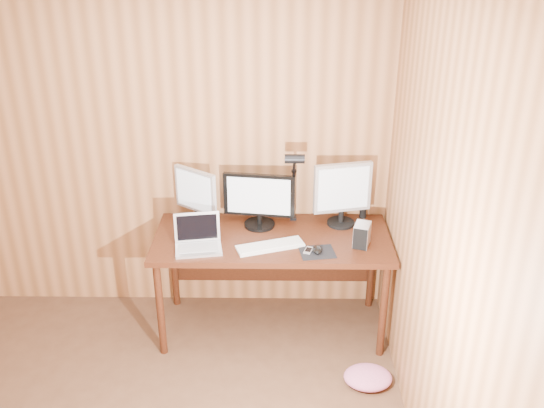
{
  "coord_description": "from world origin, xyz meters",
  "views": [
    {
      "loc": [
        0.98,
        -1.98,
        2.71
      ],
      "look_at": [
        0.93,
        1.58,
        1.02
      ],
      "focal_mm": 40.0,
      "sensor_mm": 36.0,
      "label": 1
    }
  ],
  "objects_px": {
    "speaker": "(363,210)",
    "hard_drive": "(362,235)",
    "desk": "(272,247)",
    "monitor_center": "(259,200)",
    "monitor_right": "(342,192)",
    "monitor_left": "(196,195)",
    "laptop": "(198,239)",
    "keyboard": "(270,246)",
    "desk_lamp": "(294,177)",
    "mouse": "(317,249)",
    "phone": "(308,250)"
  },
  "relations": [
    {
      "from": "laptop",
      "to": "mouse",
      "type": "relative_size",
      "value": 3.1
    },
    {
      "from": "mouse",
      "to": "laptop",
      "type": "bearing_deg",
      "value": 178.97
    },
    {
      "from": "laptop",
      "to": "speaker",
      "type": "height_order",
      "value": "laptop"
    },
    {
      "from": "monitor_left",
      "to": "keyboard",
      "type": "height_order",
      "value": "monitor_left"
    },
    {
      "from": "desk",
      "to": "phone",
      "type": "height_order",
      "value": "phone"
    },
    {
      "from": "keyboard",
      "to": "phone",
      "type": "distance_m",
      "value": 0.25
    },
    {
      "from": "laptop",
      "to": "keyboard",
      "type": "relative_size",
      "value": 0.72
    },
    {
      "from": "mouse",
      "to": "desk_lamp",
      "type": "distance_m",
      "value": 0.55
    },
    {
      "from": "keyboard",
      "to": "speaker",
      "type": "xyz_separation_m",
      "value": [
        0.66,
        0.45,
        0.05
      ]
    },
    {
      "from": "desk",
      "to": "desk_lamp",
      "type": "distance_m",
      "value": 0.52
    },
    {
      "from": "phone",
      "to": "desk_lamp",
      "type": "distance_m",
      "value": 0.53
    },
    {
      "from": "monitor_left",
      "to": "monitor_right",
      "type": "relative_size",
      "value": 0.87
    },
    {
      "from": "hard_drive",
      "to": "speaker",
      "type": "xyz_separation_m",
      "value": [
        0.06,
        0.41,
        -0.02
      ]
    },
    {
      "from": "desk",
      "to": "monitor_left",
      "type": "relative_size",
      "value": 4.0
    },
    {
      "from": "monitor_center",
      "to": "speaker",
      "type": "relative_size",
      "value": 4.17
    },
    {
      "from": "phone",
      "to": "monitor_center",
      "type": "bearing_deg",
      "value": 151.58
    },
    {
      "from": "mouse",
      "to": "hard_drive",
      "type": "relative_size",
      "value": 0.66
    },
    {
      "from": "monitor_center",
      "to": "laptop",
      "type": "relative_size",
      "value": 1.49
    },
    {
      "from": "desk",
      "to": "speaker",
      "type": "xyz_separation_m",
      "value": [
        0.65,
        0.23,
        0.18
      ]
    },
    {
      "from": "monitor_right",
      "to": "laptop",
      "type": "relative_size",
      "value": 1.38
    },
    {
      "from": "hard_drive",
      "to": "desk",
      "type": "bearing_deg",
      "value": -179.54
    },
    {
      "from": "monitor_right",
      "to": "desk_lamp",
      "type": "distance_m",
      "value": 0.35
    },
    {
      "from": "monitor_left",
      "to": "speaker",
      "type": "distance_m",
      "value": 1.2
    },
    {
      "from": "phone",
      "to": "hard_drive",
      "type": "bearing_deg",
      "value": 32.25
    },
    {
      "from": "hard_drive",
      "to": "keyboard",
      "type": "bearing_deg",
      "value": -158.93
    },
    {
      "from": "hard_drive",
      "to": "monitor_center",
      "type": "bearing_deg",
      "value": 175.86
    },
    {
      "from": "keyboard",
      "to": "phone",
      "type": "relative_size",
      "value": 4.53
    },
    {
      "from": "keyboard",
      "to": "desk_lamp",
      "type": "bearing_deg",
      "value": 46.11
    },
    {
      "from": "monitor_left",
      "to": "monitor_right",
      "type": "distance_m",
      "value": 1.02
    },
    {
      "from": "monitor_center",
      "to": "monitor_right",
      "type": "relative_size",
      "value": 1.08
    },
    {
      "from": "monitor_center",
      "to": "hard_drive",
      "type": "bearing_deg",
      "value": -14.04
    },
    {
      "from": "desk",
      "to": "mouse",
      "type": "distance_m",
      "value": 0.43
    },
    {
      "from": "monitor_right",
      "to": "phone",
      "type": "xyz_separation_m",
      "value": [
        -0.24,
        -0.39,
        -0.24
      ]
    },
    {
      "from": "keyboard",
      "to": "monitor_left",
      "type": "bearing_deg",
      "value": 126.57
    },
    {
      "from": "speaker",
      "to": "hard_drive",
      "type": "bearing_deg",
      "value": -98.23
    },
    {
      "from": "mouse",
      "to": "desk",
      "type": "bearing_deg",
      "value": 140.34
    },
    {
      "from": "monitor_right",
      "to": "keyboard",
      "type": "bearing_deg",
      "value": -158.83
    },
    {
      "from": "monitor_center",
      "to": "mouse",
      "type": "height_order",
      "value": "monitor_center"
    },
    {
      "from": "desk_lamp",
      "to": "desk",
      "type": "bearing_deg",
      "value": -119.93
    },
    {
      "from": "mouse",
      "to": "desk_lamp",
      "type": "bearing_deg",
      "value": 113.83
    },
    {
      "from": "monitor_left",
      "to": "hard_drive",
      "type": "relative_size",
      "value": 2.47
    },
    {
      "from": "laptop",
      "to": "phone",
      "type": "height_order",
      "value": "laptop"
    },
    {
      "from": "mouse",
      "to": "desk_lamp",
      "type": "xyz_separation_m",
      "value": [
        -0.15,
        0.41,
        0.34
      ]
    },
    {
      "from": "speaker",
      "to": "laptop",
      "type": "bearing_deg",
      "value": -158.68
    },
    {
      "from": "mouse",
      "to": "phone",
      "type": "xyz_separation_m",
      "value": [
        -0.06,
        0.02,
        -0.02
      ]
    },
    {
      "from": "laptop",
      "to": "keyboard",
      "type": "bearing_deg",
      "value": -10.13
    },
    {
      "from": "desk",
      "to": "mouse",
      "type": "height_order",
      "value": "mouse"
    },
    {
      "from": "keyboard",
      "to": "mouse",
      "type": "relative_size",
      "value": 4.31
    },
    {
      "from": "monitor_center",
      "to": "desk_lamp",
      "type": "relative_size",
      "value": 0.85
    },
    {
      "from": "monitor_center",
      "to": "monitor_right",
      "type": "xyz_separation_m",
      "value": [
        0.57,
        0.03,
        0.05
      ]
    }
  ]
}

